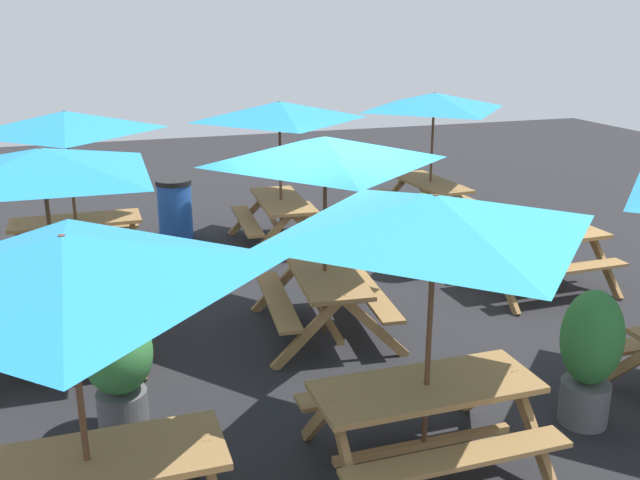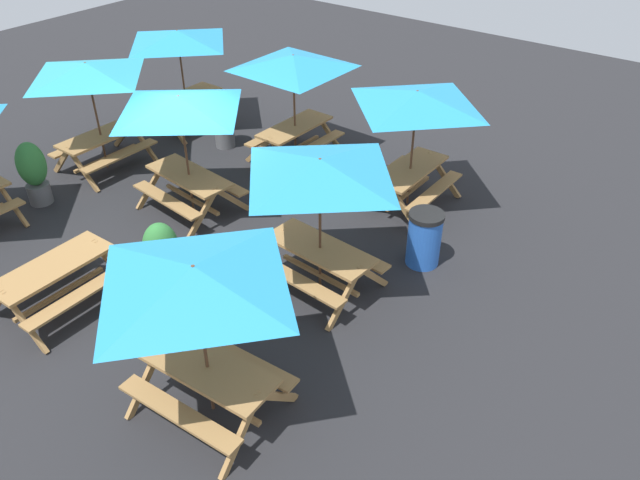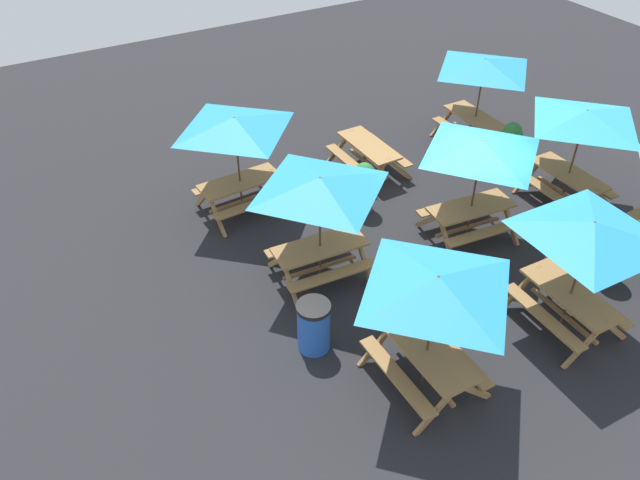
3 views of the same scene
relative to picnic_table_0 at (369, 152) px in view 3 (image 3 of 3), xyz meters
name	(u,v)px [view 3 (image 3 of 3)]	position (x,y,z in m)	size (l,w,h in m)	color
ground_plane	(450,234)	(-2.99, -0.16, -0.56)	(28.63, 28.63, 0.00)	#232326
picnic_table_0	(369,152)	(0.00, 0.00, 0.00)	(1.82, 1.55, 0.81)	olive
picnic_table_1	(320,192)	(-2.78, 2.92, 1.43)	(2.13, 2.13, 2.34)	olive
picnic_table_2	(590,237)	(-6.07, -0.23, 1.43)	(2.83, 2.83, 2.34)	olive
picnic_table_3	(481,155)	(-3.19, -0.45, 1.43)	(2.19, 2.19, 2.34)	olive
picnic_table_4	(483,71)	(-0.14, -3.17, 1.43)	(2.02, 2.02, 2.34)	olive
picnic_table_5	(584,123)	(-3.27, -3.19, 1.43)	(2.01, 2.01, 2.34)	olive
picnic_table_6	(436,292)	(-5.88, 2.73, 1.43)	(2.01, 2.01, 2.34)	olive
picnic_table_8	(235,131)	(0.05, 3.33, 1.43)	(2.11, 2.11, 2.34)	olive
trash_bin_blue	(314,326)	(-4.34, 3.92, -0.07)	(0.59, 0.59, 0.98)	blue
potted_plant_0	(364,185)	(-1.28, 0.97, 0.09)	(0.55, 0.55, 1.20)	#59595B
potted_plant_1	(510,145)	(-1.58, -3.02, 0.13)	(0.54, 0.54, 1.28)	#59595B
potted_plant_2	(610,252)	(-5.55, -1.87, 0.08)	(0.60, 0.60, 1.14)	#59595B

